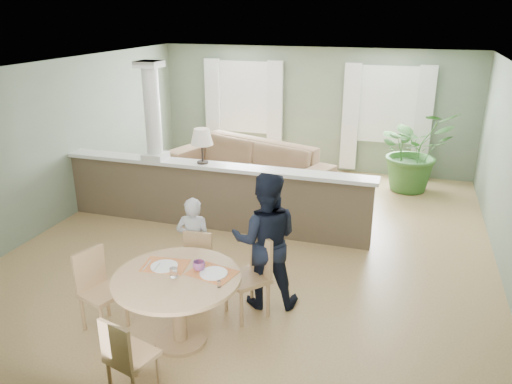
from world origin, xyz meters
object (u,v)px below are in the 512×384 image
(houseplant, at_px, (414,150))
(chair_near, at_px, (126,355))
(chair_far_man, at_px, (252,271))
(chair_side, at_px, (98,286))
(chair_far_boy, at_px, (196,264))
(man_person, at_px, (265,240))
(sofa, at_px, (247,167))
(child_person, at_px, (194,243))
(dining_table, at_px, (178,290))

(houseplant, xyz_separation_m, chair_near, (-2.39, -6.82, -0.34))
(chair_far_man, relative_size, chair_side, 1.06)
(chair_far_boy, xyz_separation_m, man_person, (0.86, 0.15, 0.38))
(chair_far_man, distance_m, chair_near, 1.83)
(sofa, height_order, chair_far_boy, sofa)
(houseplant, relative_size, chair_near, 1.89)
(houseplant, xyz_separation_m, chair_far_boy, (-2.50, -5.02, -0.35))
(chair_side, relative_size, man_person, 0.55)
(sofa, relative_size, houseplant, 2.05)
(chair_far_boy, distance_m, chair_far_man, 0.79)
(chair_side, bearing_deg, child_person, -12.11)
(chair_side, xyz_separation_m, man_person, (1.67, 1.04, 0.33))
(houseplant, relative_size, chair_far_man, 1.65)
(chair_near, relative_size, child_person, 0.70)
(sofa, bearing_deg, chair_near, -63.07)
(child_person, bearing_deg, man_person, 164.08)
(dining_table, xyz_separation_m, child_person, (-0.33, 1.13, -0.03))
(dining_table, distance_m, chair_far_boy, 0.93)
(sofa, relative_size, dining_table, 2.47)
(dining_table, relative_size, chair_near, 1.56)
(chair_far_man, distance_m, man_person, 0.40)
(chair_far_man, bearing_deg, man_person, 112.09)
(man_person, bearing_deg, dining_table, 43.29)
(chair_side, height_order, man_person, man_person)
(sofa, distance_m, chair_near, 5.80)
(houseplant, xyz_separation_m, dining_table, (-2.30, -5.91, -0.17))
(sofa, bearing_deg, houseplant, 38.23)
(dining_table, bearing_deg, chair_far_boy, 102.88)
(chair_far_boy, bearing_deg, dining_table, -81.72)
(chair_near, xyz_separation_m, child_person, (-0.23, 2.05, 0.15))
(dining_table, bearing_deg, chair_side, -179.80)
(chair_far_man, distance_m, chair_side, 1.77)
(houseplant, distance_m, chair_near, 7.24)
(chair_far_boy, xyz_separation_m, child_person, (-0.12, 0.24, 0.15))
(chair_far_boy, xyz_separation_m, chair_side, (-0.80, -0.90, 0.05))
(chair_side, bearing_deg, chair_near, -116.18)
(houseplant, bearing_deg, man_person, -108.56)
(sofa, xyz_separation_m, man_person, (1.51, -3.80, 0.36))
(houseplant, distance_m, dining_table, 6.34)
(houseplant, height_order, chair_far_boy, houseplant)
(sofa, xyz_separation_m, chair_far_boy, (0.64, -3.95, -0.02))
(chair_far_man, xyz_separation_m, man_person, (0.08, 0.25, 0.30))
(chair_far_man, relative_size, man_person, 0.58)
(houseplant, distance_m, child_person, 5.45)
(houseplant, bearing_deg, chair_far_man, -108.56)
(man_person, bearing_deg, chair_far_boy, -4.70)
(chair_far_man, height_order, man_person, man_person)
(sofa, distance_m, dining_table, 4.92)
(houseplant, distance_m, man_person, 5.14)
(sofa, distance_m, chair_far_man, 4.30)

